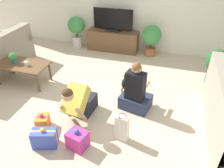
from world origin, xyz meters
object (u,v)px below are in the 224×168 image
object	(u,v)px
tv_console	(113,41)
gift_box_c	(43,122)
mug	(27,64)
tabletop_plant	(13,58)
person_kneeling	(79,102)
coffee_table	(22,66)
gift_bag_a	(122,128)
potted_plant_back_right	(151,37)
potted_plant_corner_right	(217,64)
potted_plant_back_left	(76,28)
tv	(113,21)
person_sitting	(136,93)
gift_box_b	(45,138)
dog	(126,81)
gift_box_a	(78,140)

from	to	relation	value
tv_console	gift_box_c	world-z (taller)	tv_console
mug	tabletop_plant	distance (m)	0.32
person_kneeling	tabletop_plant	world-z (taller)	person_kneeling
coffee_table	gift_bag_a	bearing A→B (deg)	-22.64
gift_bag_a	potted_plant_back_right	bearing A→B (deg)	90.09
potted_plant_corner_right	person_kneeling	world-z (taller)	potted_plant_corner_right
potted_plant_back_left	gift_box_c	bearing A→B (deg)	-75.93
tv_console	person_kneeling	world-z (taller)	person_kneeling
coffee_table	potted_plant_back_right	size ratio (longest dim) A/B	1.34
potted_plant_back_left	tv	bearing A→B (deg)	2.77
person_sitting	gift_box_b	size ratio (longest dim) A/B	2.37
person_kneeling	mug	bearing A→B (deg)	159.52
dog	gift_box_b	world-z (taller)	gift_box_b
dog	gift_box_c	distance (m)	1.77
person_sitting	gift_bag_a	distance (m)	0.80
tabletop_plant	coffee_table	bearing A→B (deg)	3.27
mug	tv	bearing A→B (deg)	61.61
potted_plant_back_right	person_sitting	world-z (taller)	person_sitting
gift_box_b	gift_box_c	distance (m)	0.41
potted_plant_corner_right	person_sitting	xyz separation A→B (m)	(-1.41, -1.23, -0.15)
tv	potted_plant_corner_right	bearing A→B (deg)	-23.76
tv	dog	xyz separation A→B (m)	(0.78, -1.79, -0.63)
potted_plant_back_left	person_sitting	distance (m)	3.12
tv	person_sitting	world-z (taller)	tv
gift_box_b	gift_box_c	size ratio (longest dim) A/B	1.41
dog	potted_plant_back_left	bearing A→B (deg)	-45.89
person_kneeling	potted_plant_corner_right	bearing A→B (deg)	42.96
tv_console	person_kneeling	xyz separation A→B (m)	(0.25, -2.85, 0.05)
gift_box_c	mug	size ratio (longest dim) A/B	2.31
coffee_table	tabletop_plant	distance (m)	0.23
tv	person_kneeling	world-z (taller)	tv
tv_console	gift_box_b	size ratio (longest dim) A/B	3.50
gift_bag_a	potted_plant_corner_right	bearing A→B (deg)	54.25
tv_console	gift_bag_a	xyz separation A→B (m)	(1.04, -3.13, -0.06)
tv	gift_box_a	xyz separation A→B (m)	(0.47, -3.46, -0.67)
tv_console	mug	size ratio (longest dim) A/B	11.41
gift_box_b	coffee_table	bearing A→B (deg)	132.93
mug	tv_console	bearing A→B (deg)	61.61
gift_box_a	mug	xyz separation A→B (m)	(-1.64, 1.28, 0.35)
coffee_table	mug	distance (m)	0.19
gift_box_a	tabletop_plant	world-z (taller)	tabletop_plant
gift_box_b	gift_bag_a	xyz separation A→B (m)	(1.04, 0.44, 0.08)
potted_plant_back_right	person_kneeling	world-z (taller)	potted_plant_back_right
gift_box_b	potted_plant_back_left	bearing A→B (deg)	106.38
potted_plant_corner_right	gift_box_c	size ratio (longest dim) A/B	2.80
potted_plant_back_left	person_sitting	xyz separation A→B (m)	(2.12, -2.28, -0.22)
mug	gift_box_b	bearing A→B (deg)	-49.95
tv	gift_box_c	xyz separation A→B (m)	(-0.24, -3.24, -0.70)
tv_console	mug	world-z (taller)	tv_console
potted_plant_corner_right	person_kneeling	distance (m)	2.86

